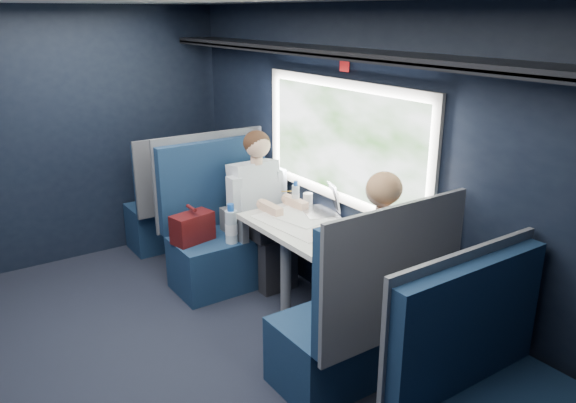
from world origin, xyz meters
TOP-DOWN VIEW (x-y plane):
  - ground at (0.00, 0.00)m, footprint 2.80×4.20m
  - room_shell at (0.02, 0.00)m, footprint 3.00×4.40m
  - table at (1.03, 0.00)m, footprint 0.62×1.00m
  - seat_bay_near at (0.84, 0.87)m, footprint 1.04×0.62m
  - seat_bay_far at (0.85, -0.87)m, footprint 1.04×0.62m
  - seat_row_front at (0.85, 1.80)m, footprint 1.04×0.51m
  - man at (1.10, 0.70)m, footprint 0.53×0.56m
  - woman at (1.10, -0.71)m, footprint 0.53×0.56m
  - papers at (1.07, 0.06)m, footprint 0.53×0.73m
  - laptop at (1.35, 0.15)m, footprint 0.35×0.39m
  - bottle_small at (1.23, 0.38)m, footprint 0.06×0.06m
  - cup at (1.33, 0.35)m, footprint 0.08×0.08m

SIDE VIEW (x-z plane):
  - ground at x=0.00m, z-range -0.01..0.00m
  - seat_row_front at x=0.85m, z-range -0.17..0.99m
  - seat_bay_far at x=0.85m, z-range -0.22..1.04m
  - seat_bay_near at x=0.84m, z-range -0.21..1.05m
  - table at x=1.03m, z-range 0.29..1.03m
  - man at x=1.10m, z-range 0.06..1.38m
  - woman at x=1.10m, z-range 0.07..1.39m
  - papers at x=1.07m, z-range 0.74..0.75m
  - cup at x=1.33m, z-range 0.74..0.84m
  - laptop at x=1.35m, z-range 0.68..0.93m
  - bottle_small at x=1.23m, z-range 0.73..0.94m
  - room_shell at x=0.02m, z-range 0.28..2.68m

